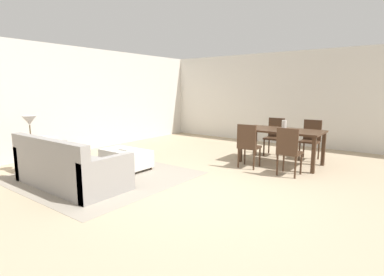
% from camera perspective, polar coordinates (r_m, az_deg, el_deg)
% --- Properties ---
extents(ground_plane, '(10.80, 10.80, 0.00)m').
position_cam_1_polar(ground_plane, '(4.86, 2.11, -10.27)').
color(ground_plane, tan).
extents(wall_back, '(9.00, 0.12, 2.70)m').
position_cam_1_polar(wall_back, '(9.15, 20.45, 7.01)').
color(wall_back, silver).
rests_on(wall_back, ground_plane).
extents(wall_left, '(0.12, 11.00, 2.70)m').
position_cam_1_polar(wall_left, '(8.29, -22.34, 6.72)').
color(wall_left, silver).
rests_on(wall_left, ground_plane).
extents(area_rug, '(3.00, 2.80, 0.01)m').
position_cam_1_polar(area_rug, '(5.96, -16.83, -6.91)').
color(area_rug, gray).
rests_on(area_rug, ground_plane).
extents(couch, '(2.09, 0.96, 0.86)m').
position_cam_1_polar(couch, '(5.49, -22.48, -5.54)').
color(couch, gray).
rests_on(couch, ground_plane).
extents(ottoman_table, '(1.05, 0.59, 0.40)m').
position_cam_1_polar(ottoman_table, '(6.31, -12.53, -3.72)').
color(ottoman_table, silver).
rests_on(ottoman_table, ground_plane).
extents(side_table, '(0.40, 0.40, 0.60)m').
position_cam_1_polar(side_table, '(6.64, -28.30, -1.86)').
color(side_table, brown).
rests_on(side_table, ground_plane).
extents(table_lamp, '(0.26, 0.26, 0.53)m').
position_cam_1_polar(table_lamp, '(6.57, -28.66, 2.76)').
color(table_lamp, brown).
rests_on(table_lamp, side_table).
extents(dining_table, '(1.70, 0.89, 0.76)m').
position_cam_1_polar(dining_table, '(6.78, 16.75, 0.79)').
color(dining_table, '#422B1C').
rests_on(dining_table, ground_plane).
extents(dining_chair_near_left, '(0.43, 0.43, 0.92)m').
position_cam_1_polar(dining_chair_near_left, '(6.26, 10.66, -1.04)').
color(dining_chair_near_left, '#422B1C').
rests_on(dining_chair_near_left, ground_plane).
extents(dining_chair_near_right, '(0.40, 0.40, 0.92)m').
position_cam_1_polar(dining_chair_near_right, '(5.87, 17.97, -2.02)').
color(dining_chair_near_right, '#422B1C').
rests_on(dining_chair_near_right, ground_plane).
extents(dining_chair_far_left, '(0.41, 0.41, 0.92)m').
position_cam_1_polar(dining_chair_far_left, '(7.67, 15.56, 0.68)').
color(dining_chair_far_left, '#422B1C').
rests_on(dining_chair_far_left, ground_plane).
extents(dining_chair_far_right, '(0.40, 0.40, 0.92)m').
position_cam_1_polar(dining_chair_far_right, '(7.47, 21.79, 0.13)').
color(dining_chair_far_right, '#422B1C').
rests_on(dining_chair_far_right, ground_plane).
extents(vase_centerpiece, '(0.10, 0.10, 0.20)m').
position_cam_1_polar(vase_centerpiece, '(6.77, 17.20, 2.42)').
color(vase_centerpiece, silver).
rests_on(vase_centerpiece, dining_table).
extents(book_on_ottoman, '(0.27, 0.21, 0.03)m').
position_cam_1_polar(book_on_ottoman, '(6.24, -12.41, -2.11)').
color(book_on_ottoman, silver).
rests_on(book_on_ottoman, ottoman_table).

